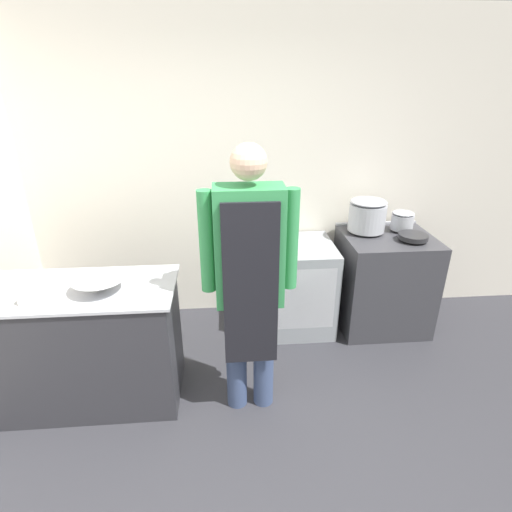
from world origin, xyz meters
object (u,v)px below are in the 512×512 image
object	(u,v)px
stove	(383,281)
stock_pot	(367,214)
plastic_tub	(31,295)
saute_pan	(413,236)
fridge_unit	(298,286)
sauce_pot	(402,220)
person_cook	(249,274)
mixing_bowl	(100,285)

from	to	relation	value
stove	stock_pot	world-z (taller)	stock_pot
plastic_tub	saute_pan	world-z (taller)	plastic_tub
fridge_unit	stock_pot	world-z (taller)	stock_pot
sauce_pot	plastic_tub	bearing A→B (deg)	-159.55
fridge_unit	person_cook	bearing A→B (deg)	-117.62
stock_pot	saute_pan	size ratio (longest dim) A/B	1.32
fridge_unit	sauce_pot	size ratio (longest dim) A/B	4.17
plastic_tub	sauce_pot	xyz separation A→B (m)	(2.77, 1.03, 0.05)
person_cook	stock_pot	distance (m)	1.53
saute_pan	sauce_pot	world-z (taller)	sauce_pot
stock_pot	sauce_pot	world-z (taller)	stock_pot
person_cook	plastic_tub	size ratio (longest dim) A/B	15.98
stove	fridge_unit	world-z (taller)	stove
fridge_unit	person_cook	distance (m)	1.27
stove	stock_pot	xyz separation A→B (m)	(-0.17, 0.12, 0.60)
person_cook	sauce_pot	world-z (taller)	person_cook
stock_pot	saute_pan	distance (m)	0.42
mixing_bowl	person_cook	bearing A→B (deg)	-7.18
person_cook	plastic_tub	xyz separation A→B (m)	(-1.33, 0.02, -0.10)
mixing_bowl	stock_pot	xyz separation A→B (m)	(2.06, 0.93, 0.11)
person_cook	mixing_bowl	world-z (taller)	person_cook
stock_pot	stove	bearing A→B (deg)	-34.76
fridge_unit	plastic_tub	distance (m)	2.14
stock_pot	plastic_tub	bearing A→B (deg)	-157.07
sauce_pot	mixing_bowl	bearing A→B (deg)	-158.66
person_cook	sauce_pot	xyz separation A→B (m)	(1.44, 1.05, -0.05)
plastic_tub	stock_pot	xyz separation A→B (m)	(2.44, 1.03, 0.11)
fridge_unit	sauce_pot	xyz separation A→B (m)	(0.93, 0.08, 0.58)
mixing_bowl	sauce_pot	world-z (taller)	sauce_pot
person_cook	plastic_tub	bearing A→B (deg)	179.15
mixing_bowl	stock_pot	size ratio (longest dim) A/B	1.05
sauce_pot	fridge_unit	bearing A→B (deg)	-175.15
stock_pot	person_cook	bearing A→B (deg)	-136.52
stove	saute_pan	size ratio (longest dim) A/B	3.69
fridge_unit	plastic_tub	world-z (taller)	plastic_tub
person_cook	plastic_tub	distance (m)	1.34
mixing_bowl	plastic_tub	world-z (taller)	mixing_bowl
stove	mixing_bowl	bearing A→B (deg)	-160.01
stove	plastic_tub	bearing A→B (deg)	-160.77
mixing_bowl	plastic_tub	xyz separation A→B (m)	(-0.38, -0.10, -0.00)
stove	person_cook	xyz separation A→B (m)	(-1.28, -0.93, 0.59)
stove	saute_pan	bearing A→B (deg)	-37.44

